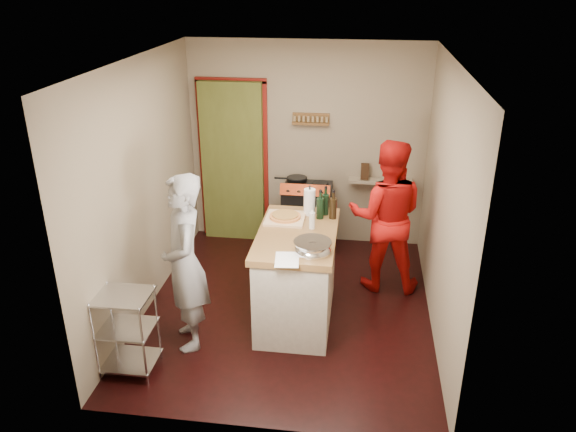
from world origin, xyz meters
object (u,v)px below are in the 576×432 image
object	(u,v)px
island	(297,274)
wire_shelving	(127,329)
stove	(307,217)
person_stripe	(185,263)
person_red	(386,216)

from	to	relation	value
island	wire_shelving	bearing A→B (deg)	-143.22
stove	wire_shelving	bearing A→B (deg)	-116.85
stove	person_stripe	distance (m)	2.36
wire_shelving	person_red	world-z (taller)	person_red
island	person_red	size ratio (longest dim) A/B	0.80
stove	person_red	bearing A→B (deg)	-39.85
island	stove	bearing A→B (deg)	92.37
stove	person_red	distance (m)	1.31
person_red	person_stripe	bearing A→B (deg)	36.75
wire_shelving	island	distance (m)	1.74
island	person_stripe	size ratio (longest dim) A/B	0.81
island	person_stripe	distance (m)	1.18
island	person_stripe	world-z (taller)	person_stripe
wire_shelving	person_stripe	bearing A→B (deg)	49.95
wire_shelving	island	size ratio (longest dim) A/B	0.57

